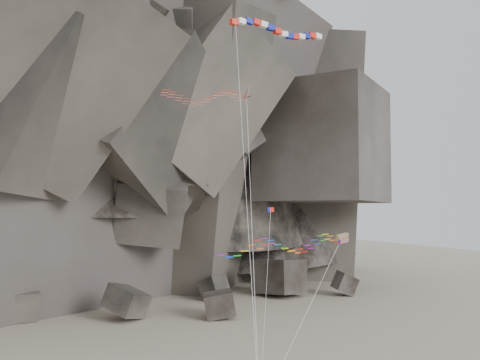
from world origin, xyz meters
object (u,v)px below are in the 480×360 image
banner_kite (279,32)px  parafoil_kite (281,245)px  pennant_kite (269,236)px  delta_kite (202,96)px

banner_kite → parafoil_kite: bearing=-125.8°
parafoil_kite → pennant_kite: pennant_kite is taller
banner_kite → parafoil_kite: 20.12m
delta_kite → parafoil_kite: delta_kite is taller
delta_kite → pennant_kite: bearing=-11.1°
banner_kite → pennant_kite: bearing=-137.0°
delta_kite → banner_kite: bearing=23.0°
pennant_kite → banner_kite: bearing=50.3°
delta_kite → parafoil_kite: (5.46, -3.57, -12.29)m
delta_kite → pennant_kite: (4.98, -2.51, -11.59)m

